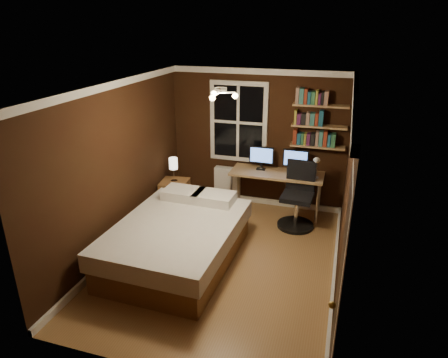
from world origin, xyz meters
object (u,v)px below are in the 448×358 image
(bedside_lamp, at_px, (174,170))
(monitor_right, at_px, (295,161))
(monitor_left, at_px, (261,158))
(radiator, at_px, (227,184))
(desk, at_px, (277,176))
(office_chair, at_px, (297,202))
(desk_lamp, at_px, (316,167))
(nightstand, at_px, (175,196))
(bed, at_px, (178,240))

(bedside_lamp, height_order, monitor_right, monitor_right)
(bedside_lamp, distance_m, monitor_left, 1.57)
(radiator, bearing_deg, desk, -11.72)
(desk, bearing_deg, bedside_lamp, -164.31)
(bedside_lamp, height_order, office_chair, office_chair)
(bedside_lamp, xyz_separation_m, desk_lamp, (2.43, 0.35, 0.18))
(monitor_right, xyz_separation_m, desk_lamp, (0.37, -0.22, 0.01))
(bedside_lamp, relative_size, desk_lamp, 0.99)
(bedside_lamp, xyz_separation_m, office_chair, (2.19, 0.10, -0.37))
(desk, height_order, office_chair, office_chair)
(monitor_left, distance_m, monitor_right, 0.60)
(nightstand, bearing_deg, desk, 9.08)
(nightstand, height_order, monitor_left, monitor_left)
(bedside_lamp, relative_size, monitor_left, 0.98)
(desk, distance_m, desk_lamp, 0.74)
(bed, xyz_separation_m, nightstand, (-0.69, 1.47, -0.03))
(bedside_lamp, relative_size, radiator, 0.64)
(bedside_lamp, height_order, desk_lamp, desk_lamp)
(monitor_right, bearing_deg, office_chair, -74.23)
(monitor_right, bearing_deg, radiator, 174.53)
(nightstand, xyz_separation_m, radiator, (0.77, 0.70, 0.05))
(office_chair, bearing_deg, desk_lamp, 49.27)
(monitor_left, bearing_deg, bed, -110.30)
(desk, relative_size, desk_lamp, 3.68)
(bedside_lamp, distance_m, desk, 1.82)
(monitor_left, bearing_deg, desk, -14.97)
(monitor_right, relative_size, desk_lamp, 1.01)
(monitor_left, relative_size, monitor_right, 1.00)
(bedside_lamp, distance_m, radiator, 1.14)
(nightstand, xyz_separation_m, office_chair, (2.19, 0.10, 0.14))
(nightstand, relative_size, desk_lamp, 1.33)
(nightstand, relative_size, monitor_left, 1.32)
(desk, bearing_deg, nightstand, -164.31)
(nightstand, xyz_separation_m, desk_lamp, (2.43, 0.35, 0.70))
(nightstand, distance_m, office_chair, 2.19)
(monitor_left, xyz_separation_m, monitor_right, (0.60, 0.00, 0.00))
(bedside_lamp, bearing_deg, nightstand, 0.00)
(nightstand, distance_m, monitor_left, 1.70)
(bed, distance_m, nightstand, 1.63)
(desk_lamp, bearing_deg, monitor_right, 149.10)
(radiator, bearing_deg, monitor_left, -10.25)
(radiator, distance_m, monitor_right, 1.44)
(nightstand, bearing_deg, bed, -71.43)
(bedside_lamp, xyz_separation_m, desk, (1.75, 0.49, -0.10))
(desk, distance_m, monitor_left, 0.41)
(desk, height_order, desk_lamp, desk_lamp)
(radiator, height_order, monitor_left, monitor_left)
(desk_lamp, bearing_deg, nightstand, -171.81)
(nightstand, bearing_deg, radiator, 35.47)
(bed, relative_size, bedside_lamp, 5.21)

